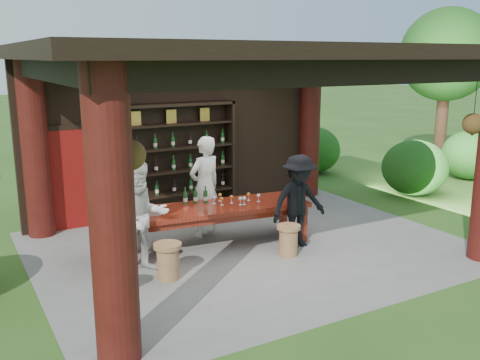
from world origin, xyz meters
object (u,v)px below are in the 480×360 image
stool_far_left (118,280)px  guest_woman (142,218)px  guest_man (299,201)px  napkin_basket (152,211)px  stool_near_right (288,239)px  tasting_table (203,213)px  stool_near_left (168,260)px  wine_shelf (173,161)px  host (205,186)px

stool_far_left → guest_woman: 1.12m
guest_man → napkin_basket: bearing=162.6°
stool_near_right → guest_woman: (-2.41, 0.52, 0.61)m
tasting_table → stool_near_left: tasting_table is taller
wine_shelf → tasting_table: 2.17m
guest_woman → tasting_table: bearing=21.7°
guest_man → napkin_basket: size_ratio=6.44×
stool_near_left → guest_man: bearing=4.7°
stool_near_left → host: host is taller
tasting_table → host: (0.34, 0.62, 0.32)m
stool_far_left → stool_near_left: bearing=14.4°
stool_near_right → wine_shelf: bearing=104.3°
tasting_table → stool_near_right: 1.57m
guest_man → stool_near_left: bearing=-175.4°
tasting_table → stool_near_right: (1.11, -1.05, -0.35)m
napkin_basket → wine_shelf: bearing=58.7°
wine_shelf → napkin_basket: size_ratio=10.52×
stool_far_left → host: size_ratio=0.24×
stool_far_left → host: host is taller
guest_woman → guest_man: (2.80, -0.24, -0.06)m
napkin_basket → host: bearing=25.6°
tasting_table → napkin_basket: napkin_basket is taller
stool_near_left → host: bearing=48.6°
tasting_table → stool_near_right: tasting_table is taller
stool_near_left → guest_man: 2.64m
stool_far_left → napkin_basket: bearing=51.0°
stool_near_left → napkin_basket: (0.12, 0.98, 0.52)m
stool_near_right → guest_man: (0.40, 0.28, 0.55)m
host → napkin_basket: (-1.29, -0.62, -0.13)m
stool_far_left → napkin_basket: napkin_basket is taller
wine_shelf → guest_man: (1.19, -2.84, -0.37)m
stool_near_left → stool_far_left: bearing=-165.6°
stool_near_left → guest_man: (2.58, 0.21, 0.54)m
wine_shelf → guest_woman: bearing=-121.8°
guest_woman → guest_man: guest_woman is taller
stool_near_left → stool_far_left: 0.88m
wine_shelf → stool_far_left: 4.07m
host → guest_man: host is taller
guest_woman → host: bearing=34.6°
wine_shelf → host: wine_shelf is taller
host → guest_man: 1.82m
stool_far_left → guest_man: size_ratio=0.27×
guest_man → wine_shelf: bearing=112.7°
stool_near_right → host: 1.95m
stool_near_left → guest_man: size_ratio=0.34×
wine_shelf → host: 1.48m
stool_near_right → stool_near_left: bearing=178.1°
stool_far_left → guest_man: guest_man is taller
tasting_table → stool_near_left: 1.49m
stool_near_left → stool_far_left: (-0.85, -0.22, -0.06)m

